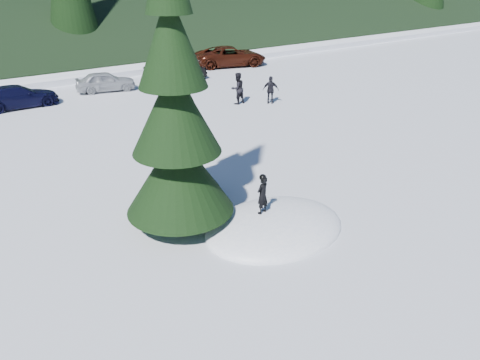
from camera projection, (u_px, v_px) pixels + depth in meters
ground at (275, 228)px, 14.16m from camera, size 200.00×200.00×0.00m
snow_mound at (275, 228)px, 14.16m from camera, size 4.48×3.52×0.96m
spruce_tall at (176, 121)px, 12.95m from camera, size 3.20×3.20×8.60m
spruce_short at (185, 141)px, 15.02m from camera, size 2.20×2.20×5.37m
child_skier at (262, 195)px, 13.82m from camera, size 0.49×0.38×1.19m
adult_0 at (238, 88)px, 26.33m from camera, size 0.92×0.75×1.77m
adult_1 at (271, 90)px, 26.43m from camera, size 0.93×0.89×1.55m
car_3 at (18, 96)px, 25.78m from camera, size 4.26×1.75×1.23m
car_4 at (105, 81)px, 29.07m from camera, size 3.82×2.22×1.22m
car_5 at (175, 70)px, 31.77m from camera, size 4.28×2.02×1.35m
car_6 at (231, 56)px, 36.16m from camera, size 5.95×4.04×1.51m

